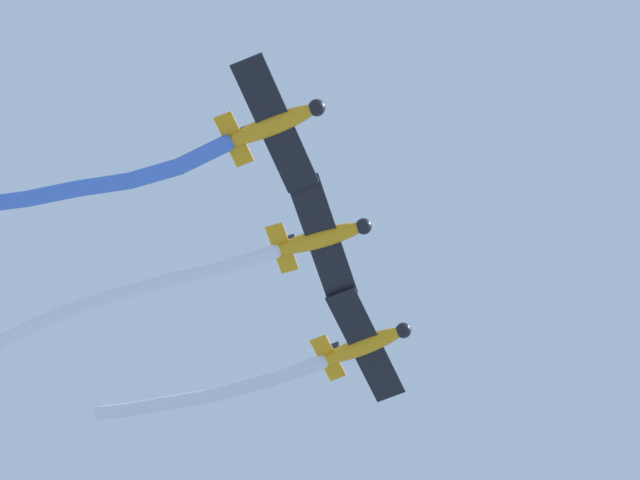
% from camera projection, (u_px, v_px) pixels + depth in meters
% --- Properties ---
extents(airplane_lead, '(6.52, 7.33, 2.01)m').
position_uv_depth(airplane_lead, '(275.00, 124.00, 59.44)').
color(airplane_lead, orange).
extents(smoke_trail_lead, '(24.49, 16.01, 3.72)m').
position_uv_depth(smoke_trail_lead, '(0.00, 204.00, 62.99)').
color(smoke_trail_lead, '#4C75DB').
extents(airplane_left_wing, '(6.33, 7.62, 2.01)m').
position_uv_depth(airplane_left_wing, '(322.00, 238.00, 62.79)').
color(airplane_left_wing, orange).
extents(smoke_trail_left_wing, '(22.24, 18.40, 2.71)m').
position_uv_depth(smoke_trail_left_wing, '(62.00, 318.00, 66.16)').
color(smoke_trail_left_wing, white).
extents(airplane_right_wing, '(6.58, 7.22, 2.01)m').
position_uv_depth(airplane_right_wing, '(365.00, 345.00, 65.60)').
color(airplane_right_wing, orange).
extents(smoke_trail_right_wing, '(12.99, 10.39, 3.76)m').
position_uv_depth(smoke_trail_right_wing, '(208.00, 393.00, 68.63)').
color(smoke_trail_right_wing, white).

